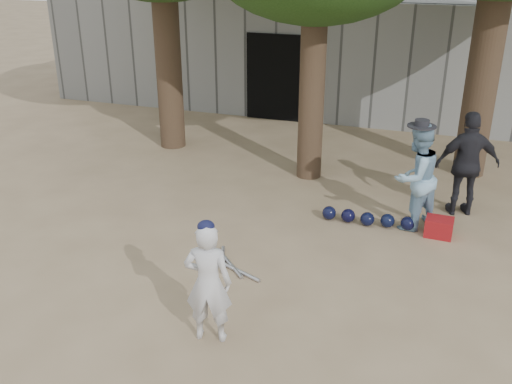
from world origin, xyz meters
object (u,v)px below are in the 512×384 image
at_px(boy_player, 208,283).
at_px(spectator_blue, 416,177).
at_px(red_bag, 439,227).
at_px(spectator_dark, 467,164).

height_order(boy_player, spectator_blue, spectator_blue).
bearing_deg(spectator_blue, red_bag, 104.91).
relative_size(spectator_dark, red_bag, 4.25).
xyz_separation_m(spectator_dark, red_bag, (-0.32, -1.00, -0.74)).
height_order(boy_player, spectator_dark, spectator_dark).
bearing_deg(boy_player, spectator_dark, -132.56).
relative_size(boy_player, red_bag, 3.53).
xyz_separation_m(spectator_blue, spectator_dark, (0.77, 0.81, 0.03)).
bearing_deg(spectator_dark, boy_player, 41.71).
bearing_deg(boy_player, red_bag, -135.84).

